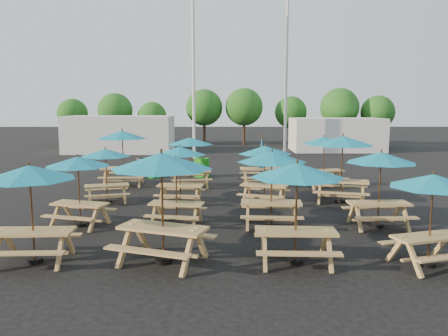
{
  "coord_description": "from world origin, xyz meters",
  "views": [
    {
      "loc": [
        -0.05,
        -15.78,
        3.56
      ],
      "look_at": [
        0.0,
        1.5,
        1.1
      ],
      "focal_mm": 35.0,
      "sensor_mm": 36.0,
      "label": 1
    }
  ],
  "objects_px": {
    "picnic_unit_5": "(176,167)",
    "waste_bin_3": "(203,168)",
    "picnic_unit_12": "(433,186)",
    "waste_bin_4": "(200,167)",
    "picnic_unit_8": "(297,176)",
    "picnic_unit_6": "(180,154)",
    "picnic_unit_10": "(265,153)",
    "picnic_unit_3": "(122,138)",
    "picnic_unit_9": "(272,161)",
    "waste_bin_2": "(143,168)",
    "picnic_unit_0": "(30,178)",
    "picnic_unit_15": "(324,143)",
    "picnic_unit_1": "(78,166)",
    "picnic_unit_11": "(261,164)",
    "waste_bin_1": "(153,168)",
    "picnic_unit_7": "(190,144)",
    "picnic_unit_14": "(343,144)",
    "picnic_unit_2": "(106,156)",
    "waste_bin_0": "(144,168)",
    "picnic_unit_13": "(381,162)",
    "picnic_unit_4": "(162,167)"
  },
  "relations": [
    {
      "from": "waste_bin_0",
      "to": "waste_bin_2",
      "type": "distance_m",
      "value": 0.11
    },
    {
      "from": "picnic_unit_5",
      "to": "picnic_unit_6",
      "type": "height_order",
      "value": "picnic_unit_6"
    },
    {
      "from": "picnic_unit_6",
      "to": "waste_bin_2",
      "type": "height_order",
      "value": "picnic_unit_6"
    },
    {
      "from": "picnic_unit_0",
      "to": "waste_bin_2",
      "type": "xyz_separation_m",
      "value": [
        0.33,
        11.94,
        -1.48
      ]
    },
    {
      "from": "picnic_unit_0",
      "to": "picnic_unit_15",
      "type": "relative_size",
      "value": 0.92
    },
    {
      "from": "picnic_unit_2",
      "to": "picnic_unit_5",
      "type": "height_order",
      "value": "picnic_unit_5"
    },
    {
      "from": "picnic_unit_1",
      "to": "picnic_unit_8",
      "type": "relative_size",
      "value": 1.0
    },
    {
      "from": "picnic_unit_8",
      "to": "picnic_unit_10",
      "type": "relative_size",
      "value": 0.95
    },
    {
      "from": "picnic_unit_8",
      "to": "picnic_unit_15",
      "type": "bearing_deg",
      "value": 75.98
    },
    {
      "from": "picnic_unit_7",
      "to": "waste_bin_0",
      "type": "distance_m",
      "value": 3.97
    },
    {
      "from": "picnic_unit_1",
      "to": "waste_bin_4",
      "type": "bearing_deg",
      "value": 87.05
    },
    {
      "from": "waste_bin_2",
      "to": "picnic_unit_9",
      "type": "bearing_deg",
      "value": -58.81
    },
    {
      "from": "picnic_unit_3",
      "to": "picnic_unit_9",
      "type": "relative_size",
      "value": 1.1
    },
    {
      "from": "picnic_unit_14",
      "to": "waste_bin_0",
      "type": "xyz_separation_m",
      "value": [
        -8.32,
        5.78,
        -1.68
      ]
    },
    {
      "from": "picnic_unit_12",
      "to": "picnic_unit_15",
      "type": "height_order",
      "value": "picnic_unit_15"
    },
    {
      "from": "waste_bin_1",
      "to": "waste_bin_4",
      "type": "distance_m",
      "value": 2.36
    },
    {
      "from": "picnic_unit_12",
      "to": "waste_bin_3",
      "type": "xyz_separation_m",
      "value": [
        -5.58,
        12.33,
        -1.34
      ]
    },
    {
      "from": "waste_bin_4",
      "to": "picnic_unit_5",
      "type": "bearing_deg",
      "value": -91.48
    },
    {
      "from": "picnic_unit_13",
      "to": "picnic_unit_1",
      "type": "bearing_deg",
      "value": 177.96
    },
    {
      "from": "picnic_unit_4",
      "to": "picnic_unit_6",
      "type": "bearing_deg",
      "value": 111.72
    },
    {
      "from": "waste_bin_2",
      "to": "waste_bin_4",
      "type": "distance_m",
      "value": 2.84
    },
    {
      "from": "picnic_unit_6",
      "to": "picnic_unit_10",
      "type": "xyz_separation_m",
      "value": [
        3.08,
        -0.05,
        0.03
      ]
    },
    {
      "from": "picnic_unit_6",
      "to": "picnic_unit_7",
      "type": "relative_size",
      "value": 0.93
    },
    {
      "from": "waste_bin_1",
      "to": "waste_bin_4",
      "type": "height_order",
      "value": "same"
    },
    {
      "from": "picnic_unit_8",
      "to": "picnic_unit_12",
      "type": "distance_m",
      "value": 2.96
    },
    {
      "from": "picnic_unit_8",
      "to": "picnic_unit_9",
      "type": "bearing_deg",
      "value": 96.44
    },
    {
      "from": "waste_bin_3",
      "to": "picnic_unit_12",
      "type": "bearing_deg",
      "value": -65.66
    },
    {
      "from": "picnic_unit_5",
      "to": "picnic_unit_12",
      "type": "bearing_deg",
      "value": -20.36
    },
    {
      "from": "picnic_unit_2",
      "to": "picnic_unit_14",
      "type": "bearing_deg",
      "value": -16.07
    },
    {
      "from": "picnic_unit_1",
      "to": "waste_bin_2",
      "type": "distance_m",
      "value": 8.98
    },
    {
      "from": "waste_bin_3",
      "to": "waste_bin_4",
      "type": "xyz_separation_m",
      "value": [
        -0.18,
        0.17,
        0.0
      ]
    },
    {
      "from": "picnic_unit_5",
      "to": "waste_bin_3",
      "type": "bearing_deg",
      "value": 96.75
    },
    {
      "from": "picnic_unit_9",
      "to": "picnic_unit_14",
      "type": "xyz_separation_m",
      "value": [
        2.95,
        3.27,
        0.2
      ]
    },
    {
      "from": "picnic_unit_9",
      "to": "waste_bin_3",
      "type": "distance_m",
      "value": 9.51
    },
    {
      "from": "picnic_unit_11",
      "to": "picnic_unit_15",
      "type": "distance_m",
      "value": 2.89
    },
    {
      "from": "picnic_unit_10",
      "to": "picnic_unit_12",
      "type": "xyz_separation_m",
      "value": [
        3.08,
        -6.31,
        -0.04
      ]
    },
    {
      "from": "picnic_unit_13",
      "to": "waste_bin_1",
      "type": "distance_m",
      "value": 12.19
    },
    {
      "from": "picnic_unit_0",
      "to": "picnic_unit_8",
      "type": "relative_size",
      "value": 0.98
    },
    {
      "from": "picnic_unit_5",
      "to": "picnic_unit_11",
      "type": "distance_m",
      "value": 7.32
    },
    {
      "from": "picnic_unit_9",
      "to": "picnic_unit_3",
      "type": "bearing_deg",
      "value": 135.43
    },
    {
      "from": "picnic_unit_1",
      "to": "waste_bin_2",
      "type": "height_order",
      "value": "picnic_unit_1"
    },
    {
      "from": "picnic_unit_8",
      "to": "waste_bin_3",
      "type": "relative_size",
      "value": 2.4
    },
    {
      "from": "picnic_unit_3",
      "to": "waste_bin_2",
      "type": "bearing_deg",
      "value": 75.23
    },
    {
      "from": "waste_bin_2",
      "to": "picnic_unit_12",
      "type": "bearing_deg",
      "value": -54.86
    },
    {
      "from": "picnic_unit_12",
      "to": "waste_bin_0",
      "type": "xyz_separation_m",
      "value": [
        -8.54,
        12.3,
        -1.34
      ]
    },
    {
      "from": "picnic_unit_6",
      "to": "picnic_unit_0",
      "type": "bearing_deg",
      "value": -107.52
    },
    {
      "from": "picnic_unit_8",
      "to": "waste_bin_0",
      "type": "bearing_deg",
      "value": 117.18
    },
    {
      "from": "picnic_unit_7",
      "to": "picnic_unit_14",
      "type": "distance_m",
      "value": 6.57
    },
    {
      "from": "picnic_unit_2",
      "to": "picnic_unit_3",
      "type": "height_order",
      "value": "picnic_unit_3"
    },
    {
      "from": "picnic_unit_9",
      "to": "waste_bin_4",
      "type": "distance_m",
      "value": 9.72
    }
  ]
}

